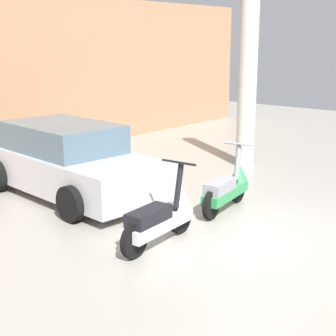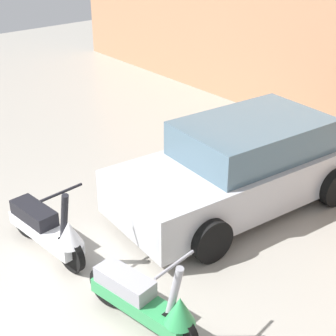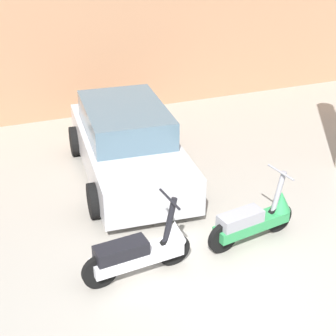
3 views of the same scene
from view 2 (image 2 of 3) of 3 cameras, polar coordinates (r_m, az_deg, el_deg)
scooter_front_left at (r=6.90m, az=-13.18°, el=-6.52°), size 1.62×0.58×1.13m
scooter_front_right at (r=5.67m, az=-2.60°, el=-14.46°), size 1.56×0.61×1.09m
car_rear_left at (r=7.82m, az=8.17°, el=0.22°), size 2.15×4.05×1.33m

